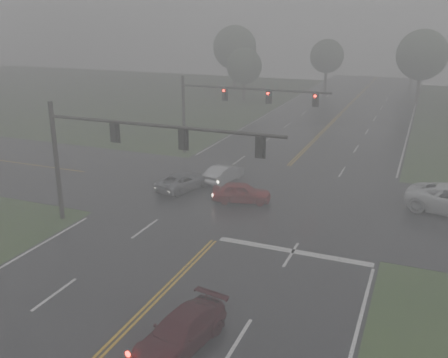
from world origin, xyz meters
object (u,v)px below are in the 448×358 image
at_px(sedan_silver, 224,182).
at_px(signal_gantry_far, 227,102).
at_px(signal_gantry_near, 118,144).
at_px(car_grey, 183,189).
at_px(sedan_maroon, 181,346).
at_px(sedan_red, 241,202).

relative_size(sedan_silver, signal_gantry_far, 0.29).
height_order(sedan_silver, signal_gantry_near, signal_gantry_near).
xyz_separation_m(sedan_silver, car_grey, (-2.10, -2.78, 0.00)).
distance_m(sedan_maroon, signal_gantry_far, 27.74).
bearing_deg(sedan_maroon, signal_gantry_far, 118.10).
relative_size(signal_gantry_near, signal_gantry_far, 1.08).
bearing_deg(signal_gantry_far, sedan_red, -62.90).
distance_m(sedan_silver, signal_gantry_far, 8.72).
xyz_separation_m(sedan_silver, signal_gantry_near, (-2.16, -10.52, 5.23)).
distance_m(sedan_maroon, car_grey, 18.34).
bearing_deg(sedan_red, car_grey, 65.53).
bearing_deg(sedan_maroon, car_grey, 126.31).
height_order(signal_gantry_near, signal_gantry_far, signal_gantry_near).
height_order(sedan_red, car_grey, sedan_red).
relative_size(car_grey, signal_gantry_far, 0.33).
bearing_deg(sedan_silver, signal_gantry_near, 88.92).
distance_m(signal_gantry_near, signal_gantry_far, 17.24).
height_order(sedan_red, sedan_silver, sedan_red).
xyz_separation_m(signal_gantry_near, signal_gantry_far, (-0.33, 17.23, -0.24)).
bearing_deg(signal_gantry_near, sedan_maroon, -46.43).
height_order(sedan_maroon, signal_gantry_near, signal_gantry_near).
bearing_deg(car_grey, sedan_silver, -111.40).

